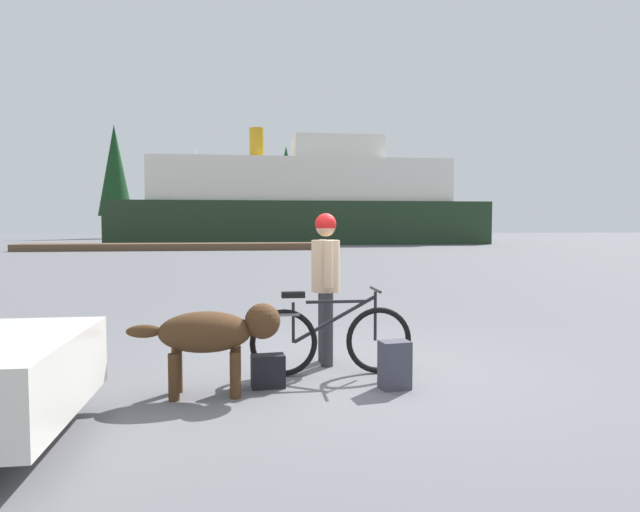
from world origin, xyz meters
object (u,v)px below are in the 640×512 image
at_px(person_cyclist, 326,274).
at_px(handbag_pannier, 268,371).
at_px(bicycle, 330,339).
at_px(sailboat_moored, 196,238).
at_px(dog, 215,333).
at_px(backpack, 395,365).
at_px(ferry_boat, 302,204).

bearing_deg(person_cyclist, handbag_pannier, -129.03).
height_order(bicycle, sailboat_moored, sailboat_moored).
bearing_deg(sailboat_moored, person_cyclist, -82.94).
xyz_separation_m(dog, backpack, (1.70, -0.02, -0.35)).
xyz_separation_m(person_cyclist, sailboat_moored, (-4.66, 37.63, -0.54)).
bearing_deg(ferry_boat, person_cyclist, -95.32).
relative_size(backpack, ferry_boat, 0.02).
bearing_deg(person_cyclist, bicycle, -91.82).
distance_m(dog, handbag_pannier, 0.67).
relative_size(ferry_boat, sailboat_moored, 3.60).
bearing_deg(handbag_pannier, bicycle, 29.06).
bearing_deg(backpack, sailboat_moored, 97.64).
bearing_deg(dog, bicycle, 25.03).
height_order(backpack, ferry_boat, ferry_boat).
distance_m(bicycle, person_cyclist, 0.80).
bearing_deg(dog, handbag_pannier, 19.15).
distance_m(bicycle, dog, 1.30).
relative_size(person_cyclist, backpack, 3.69).
height_order(handbag_pannier, sailboat_moored, sailboat_moored).
bearing_deg(sailboat_moored, handbag_pannier, -84.10).
distance_m(handbag_pannier, ferry_boat, 38.42).
relative_size(bicycle, dog, 1.22).
distance_m(backpack, ferry_boat, 38.50).
relative_size(bicycle, backpack, 3.71).
height_order(dog, sailboat_moored, sailboat_moored).
bearing_deg(ferry_boat, backpack, -94.40).
xyz_separation_m(bicycle, person_cyclist, (0.01, 0.47, 0.64)).
relative_size(bicycle, sailboat_moored, 0.22).
bearing_deg(dog, sailboat_moored, 95.15).
height_order(backpack, sailboat_moored, sailboat_moored).
bearing_deg(backpack, person_cyclist, 116.84).
height_order(bicycle, dog, bicycle).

